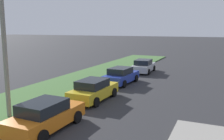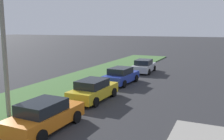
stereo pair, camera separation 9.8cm
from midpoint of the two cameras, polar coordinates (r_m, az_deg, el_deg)
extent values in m
cube|color=#477238|center=(18.19, -18.11, -6.44)|extent=(60.00, 6.00, 0.12)
cube|color=orange|center=(12.84, -14.79, -10.59)|extent=(4.34, 1.90, 0.70)
cube|color=black|center=(12.50, -15.50, -8.16)|extent=(2.24, 1.65, 0.55)
cylinder|color=black|center=(14.44, -14.01, -9.32)|extent=(0.64, 0.23, 0.64)
cylinder|color=black|center=(13.42, -7.96, -10.61)|extent=(0.64, 0.23, 0.64)
cylinder|color=black|center=(12.63, -21.99, -12.55)|extent=(0.64, 0.23, 0.64)
cylinder|color=black|center=(11.44, -15.68, -14.55)|extent=(0.64, 0.23, 0.64)
cube|color=gold|center=(17.33, -4.06, -5.02)|extent=(4.34, 1.90, 0.70)
cube|color=black|center=(17.01, -4.42, -3.13)|extent=(2.24, 1.65, 0.55)
cylinder|color=black|center=(18.96, -4.39, -4.52)|extent=(0.65, 0.24, 0.64)
cylinder|color=black|center=(18.15, 0.56, -5.14)|extent=(0.65, 0.24, 0.64)
cylinder|color=black|center=(16.76, -9.04, -6.51)|extent=(0.65, 0.24, 0.64)
cylinder|color=black|center=(15.84, -3.63, -7.36)|extent=(0.65, 0.24, 0.64)
cube|color=#23389E|center=(22.40, 2.28, -1.66)|extent=(4.39, 2.03, 0.70)
cube|color=black|center=(22.11, 2.07, -0.16)|extent=(2.28, 1.72, 0.55)
cylinder|color=black|center=(24.02, 1.70, -1.50)|extent=(0.65, 0.25, 0.64)
cylinder|color=black|center=(23.31, 5.69, -1.88)|extent=(0.65, 0.25, 0.64)
cylinder|color=black|center=(21.67, -1.40, -2.71)|extent=(0.65, 0.25, 0.64)
cylinder|color=black|center=(20.88, 2.94, -3.19)|extent=(0.65, 0.25, 0.64)
cube|color=#B2B5BA|center=(28.28, 7.45, 0.62)|extent=(4.37, 1.98, 0.70)
cube|color=black|center=(28.00, 7.38, 1.82)|extent=(2.27, 1.69, 0.55)
cylinder|color=black|center=(29.83, 6.42, 0.62)|extent=(0.65, 0.25, 0.64)
cylinder|color=black|center=(29.41, 9.80, 0.41)|extent=(0.65, 0.25, 0.64)
cylinder|color=black|center=(27.27, 4.90, -0.20)|extent=(0.65, 0.25, 0.64)
cylinder|color=black|center=(26.81, 8.58, -0.44)|extent=(0.65, 0.25, 0.64)
cylinder|color=gray|center=(14.41, -23.30, 4.11)|extent=(0.24, 0.24, 7.50)
camera|label=1|loc=(0.05, -89.86, 0.02)|focal=39.82mm
camera|label=2|loc=(0.05, 90.14, -0.02)|focal=39.82mm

